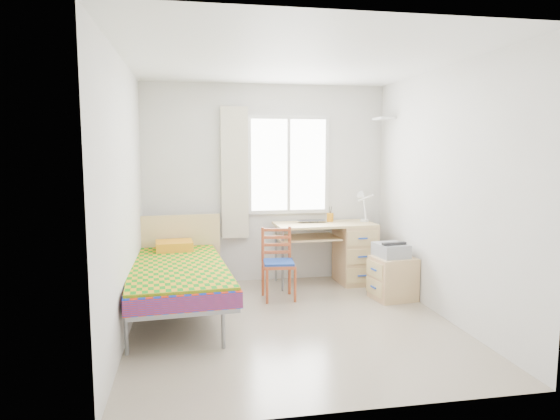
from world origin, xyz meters
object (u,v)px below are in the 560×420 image
object	(u,v)px
bed	(177,272)
printer	(391,250)
desk	(350,250)
cabinet	(393,278)
chair	(279,258)

from	to	relation	value
bed	printer	distance (m)	2.46
desk	cabinet	bearing A→B (deg)	-73.68
desk	chair	xyz separation A→B (m)	(-1.05, -0.51, 0.04)
printer	desk	bearing A→B (deg)	100.29
desk	cabinet	distance (m)	0.87
bed	chair	bearing A→B (deg)	12.95
printer	bed	bearing A→B (deg)	174.78
chair	printer	bearing A→B (deg)	-5.59
bed	desk	bearing A→B (deg)	17.23
chair	cabinet	bearing A→B (deg)	-6.98
bed	chair	xyz separation A→B (m)	(1.17, 0.36, 0.02)
chair	printer	xyz separation A→B (m)	(1.29, -0.26, 0.11)
chair	desk	bearing A→B (deg)	31.87
bed	printer	world-z (taller)	bed
bed	desk	world-z (taller)	bed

